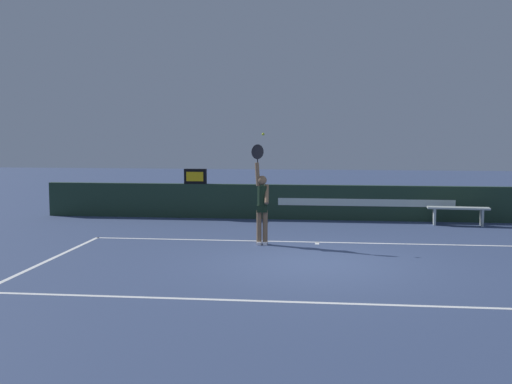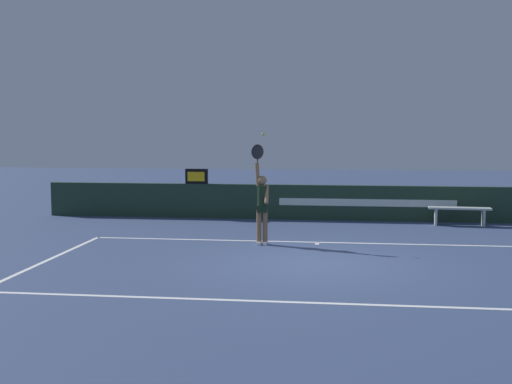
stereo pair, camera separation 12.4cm
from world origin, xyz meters
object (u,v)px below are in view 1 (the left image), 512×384
object	(u,v)px
speed_display	(195,176)
tennis_player	(262,204)
tennis_ball	(263,134)
courtside_bench_near	(458,211)

from	to	relation	value
speed_display	tennis_player	distance (m)	4.91
tennis_ball	courtside_bench_near	bearing A→B (deg)	34.16
tennis_player	speed_display	bearing A→B (deg)	120.15
speed_display	courtside_bench_near	world-z (taller)	speed_display
tennis_ball	speed_display	bearing A→B (deg)	120.91
speed_display	courtside_bench_near	distance (m)	7.66
tennis_ball	courtside_bench_near	xyz separation A→B (m)	(5.10, 3.46, -2.16)
speed_display	courtside_bench_near	bearing A→B (deg)	-5.16
speed_display	tennis_player	world-z (taller)	tennis_player
speed_display	tennis_player	size ratio (longest dim) A/B	0.29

